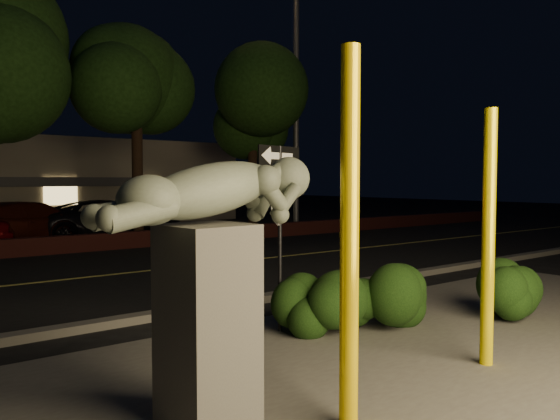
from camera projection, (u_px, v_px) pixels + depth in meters
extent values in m
plane|color=black|center=(91.00, 258.00, 14.52)|extent=(90.00, 90.00, 0.00)
cube|color=#4C4944|center=(435.00, 372.00, 5.79)|extent=(14.00, 6.00, 0.02)
cube|color=black|center=(136.00, 272.00, 12.14)|extent=(80.00, 8.00, 0.01)
cube|color=#B4A848|center=(136.00, 272.00, 12.14)|extent=(80.00, 0.12, 0.00)
cube|color=#4C4944|center=(236.00, 303.00, 8.89)|extent=(80.00, 0.25, 0.12)
cube|color=#4D1C18|center=(76.00, 244.00, 15.54)|extent=(40.00, 0.35, 0.50)
cube|color=black|center=(28.00, 236.00, 20.07)|extent=(40.00, 12.00, 0.01)
cube|color=#333338|center=(10.00, 182.00, 22.27)|extent=(22.00, 0.20, 0.40)
cube|color=#FFD87F|center=(61.00, 191.00, 23.54)|extent=(1.40, 0.08, 1.20)
cube|color=#FFD87F|center=(148.00, 190.00, 25.97)|extent=(1.40, 0.08, 1.20)
cylinder|color=black|center=(138.00, 182.00, 18.15)|extent=(0.36, 0.36, 4.00)
ellipsoid|color=black|center=(136.00, 70.00, 17.95)|extent=(4.80, 4.80, 4.32)
cylinder|color=black|center=(253.00, 183.00, 21.58)|extent=(0.36, 0.36, 3.90)
ellipsoid|color=black|center=(253.00, 94.00, 21.40)|extent=(4.40, 4.40, 3.96)
cylinder|color=yellow|center=(350.00, 239.00, 4.44)|extent=(0.16, 0.16, 3.13)
cylinder|color=yellow|center=(488.00, 238.00, 5.96)|extent=(0.14, 0.14, 2.83)
cylinder|color=black|center=(280.00, 240.00, 7.30)|extent=(0.05, 0.05, 2.51)
cube|color=white|center=(280.00, 200.00, 7.27)|extent=(0.37, 0.12, 0.11)
cube|color=black|center=(280.00, 156.00, 7.24)|extent=(0.83, 0.23, 0.27)
cube|color=white|center=(280.00, 156.00, 7.24)|extent=(0.53, 0.15, 0.11)
cube|color=#4C4944|center=(207.00, 327.00, 4.48)|extent=(0.72, 0.72, 1.69)
sphere|color=gray|center=(289.00, 178.00, 5.04)|extent=(0.39, 0.39, 0.39)
ellipsoid|color=black|center=(320.00, 298.00, 7.32)|extent=(1.93, 1.10, 0.95)
ellipsoid|color=black|center=(393.00, 287.00, 7.75)|extent=(1.85, 1.36, 1.08)
ellipsoid|color=black|center=(507.00, 288.00, 8.17)|extent=(1.39, 0.99, 0.89)
cylinder|color=#525258|center=(296.00, 94.00, 21.93)|extent=(0.22, 0.22, 11.09)
imported|color=#3A1009|center=(32.00, 223.00, 17.26)|extent=(5.12, 2.95, 1.40)
imported|color=black|center=(110.00, 220.00, 18.90)|extent=(5.11, 2.58, 1.39)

